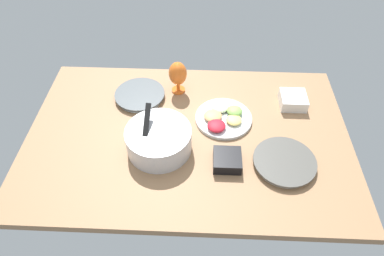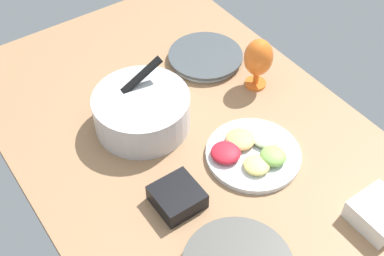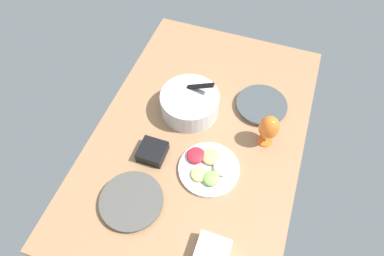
# 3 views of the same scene
# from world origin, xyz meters

# --- Properties ---
(ground_plane) EXTENTS (1.60, 1.04, 0.04)m
(ground_plane) POSITION_xyz_m (0.00, 0.00, -0.02)
(ground_plane) COLOR #99704C
(dinner_plate_right) EXTENTS (0.27, 0.27, 0.03)m
(dinner_plate_right) POSITION_xyz_m (0.28, -0.26, 0.02)
(dinner_plate_right) COLOR silver
(dinner_plate_right) RESTS_ON ground_plane
(mixing_bowl) EXTENTS (0.31, 0.31, 0.20)m
(mixing_bowl) POSITION_xyz_m (0.13, 0.10, 0.07)
(mixing_bowl) COLOR silver
(mixing_bowl) RESTS_ON ground_plane
(fruit_platter) EXTENTS (0.29, 0.29, 0.05)m
(fruit_platter) POSITION_xyz_m (-0.18, -0.11, 0.02)
(fruit_platter) COLOR silver
(fruit_platter) RESTS_ON ground_plane
(hurricane_glass_orange) EXTENTS (0.10, 0.10, 0.19)m
(hurricane_glass_orange) POSITION_xyz_m (0.07, -0.33, 0.12)
(hurricane_glass_orange) COLOR orange
(hurricane_glass_orange) RESTS_ON ground_plane
(square_bowl_white) EXTENTS (0.14, 0.14, 0.06)m
(square_bowl_white) POSITION_xyz_m (-0.55, -0.24, 0.04)
(square_bowl_white) COLOR white
(square_bowl_white) RESTS_ON ground_plane
(square_bowl_black) EXTENTS (0.13, 0.13, 0.06)m
(square_bowl_black) POSITION_xyz_m (-0.19, 0.18, 0.03)
(square_bowl_black) COLOR black
(square_bowl_black) RESTS_ON ground_plane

